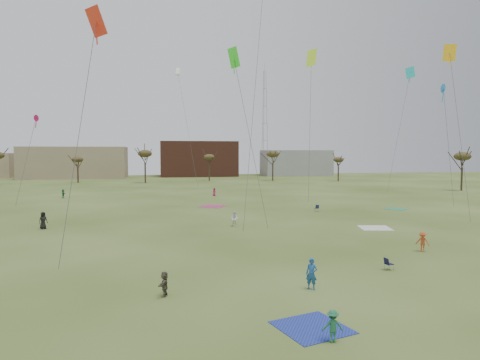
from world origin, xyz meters
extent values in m
plane|color=#374B17|center=(0.00, 0.00, 0.00)|extent=(260.00, 260.00, 0.00)
imported|color=#226743|center=(-0.44, -12.67, 0.71)|extent=(0.99, 0.66, 1.43)
imported|color=#1E508D|center=(1.13, -5.66, 0.95)|extent=(0.82, 0.78, 1.90)
imported|color=#4E4838|center=(-7.60, -5.30, 0.72)|extent=(0.74, 1.40, 1.44)
imported|color=black|center=(-20.29, 18.94, 0.93)|extent=(1.08, 1.04, 1.86)
imported|color=#BA4B22|center=(13.63, 2.06, 0.83)|extent=(1.17, 1.21, 1.66)
imported|color=white|center=(0.28, 16.85, 0.84)|extent=(1.01, 0.93, 1.68)
imported|color=#236A3D|center=(-25.20, 51.57, 0.80)|extent=(1.03, 1.54, 1.59)
imported|color=#B11E4E|center=(2.13, 50.43, 0.76)|extent=(0.88, 0.78, 1.52)
cube|color=#223396|center=(-0.79, -11.05, 0.00)|extent=(3.79, 3.79, 0.03)
cube|color=white|center=(15.18, 12.96, 0.00)|extent=(3.85, 3.85, 0.03)
cube|color=#AB3468|center=(-0.04, 34.85, 0.00)|extent=(4.97, 4.97, 0.03)
cube|color=#338C5D|center=(25.93, 26.92, 0.00)|extent=(3.85, 3.85, 0.03)
cube|color=#131336|center=(7.97, -2.58, 0.42)|extent=(0.57, 0.57, 0.04)
cube|color=#131336|center=(7.74, -2.61, 0.65)|extent=(0.20, 0.51, 0.44)
cube|color=#141A37|center=(13.66, 26.83, 0.42)|extent=(0.71, 0.71, 0.04)
cube|color=#141A37|center=(13.81, 27.00, 0.65)|extent=(0.45, 0.44, 0.44)
cube|color=red|center=(-11.99, 1.63, 17.26)|extent=(1.00, 1.00, 1.96)
cube|color=red|center=(-11.99, 1.63, 16.57)|extent=(0.08, 0.08, 1.76)
cylinder|color=#4C4C51|center=(-13.08, 0.04, 9.08)|extent=(2.22, 3.25, 16.36)
cube|color=#31D726|center=(-0.84, 10.66, 17.18)|extent=(0.95, 0.95, 1.87)
cube|color=#31D726|center=(-0.84, 10.66, 16.53)|extent=(0.08, 0.08, 1.68)
cylinder|color=#4C4C51|center=(0.76, 10.28, 9.04)|extent=(3.25, 0.79, 16.29)
cube|color=yellow|center=(22.48, 11.47, 18.79)|extent=(0.89, 0.89, 1.76)
cube|color=yellow|center=(22.48, 11.47, 18.18)|extent=(0.08, 0.08, 1.58)
cylinder|color=#4C4C51|center=(23.44, 10.65, 9.85)|extent=(1.96, 1.69, 17.90)
cylinder|color=#4C4C51|center=(1.43, 11.86, 13.91)|extent=(3.38, 5.66, 26.03)
cone|color=#247CCF|center=(29.72, 22.41, 16.84)|extent=(1.24, 0.09, 1.24)
cube|color=#247CCF|center=(29.72, 22.41, 16.05)|extent=(0.08, 0.08, 2.03)
cylinder|color=#4C4C51|center=(30.59, 22.14, 8.87)|extent=(1.78, 0.60, 15.95)
cube|color=#B9E626|center=(13.21, 28.34, 21.52)|extent=(1.22, 1.22, 2.40)
cube|color=#B9E626|center=(13.21, 28.34, 20.68)|extent=(0.08, 0.08, 2.16)
cylinder|color=#4C4C51|center=(13.43, 29.30, 11.21)|extent=(0.48, 1.97, 20.62)
cone|color=#AD1251|center=(-24.06, 31.58, 12.81)|extent=(0.90, 0.07, 0.90)
cube|color=#AD1251|center=(-24.06, 31.58, 12.24)|extent=(0.08, 0.08, 1.47)
cylinder|color=#4C4C51|center=(-25.76, 32.38, 6.86)|extent=(3.44, 1.65, 11.92)
cube|color=teal|center=(36.17, 40.72, 22.47)|extent=(1.09, 1.09, 2.14)
cube|color=teal|center=(36.17, 40.72, 21.72)|extent=(0.08, 0.08, 1.93)
cylinder|color=#4C4C51|center=(34.36, 41.03, 11.68)|extent=(3.65, 0.65, 21.57)
cube|color=white|center=(-4.04, 62.40, 25.20)|extent=(0.81, 0.81, 1.39)
cube|color=white|center=(-4.04, 62.40, 24.38)|extent=(0.08, 0.08, 2.09)
cylinder|color=#4C4C51|center=(-2.10, 61.53, 13.05)|extent=(3.95, 1.78, 24.30)
cylinder|color=#3A2B1E|center=(-30.00, 92.00, 2.16)|extent=(0.40, 0.40, 4.32)
ellipsoid|color=#473D1E|center=(-30.00, 92.00, 6.34)|extent=(3.02, 3.02, 1.58)
cylinder|color=#3A2B1E|center=(-12.00, 88.00, 2.70)|extent=(0.40, 0.40, 5.40)
ellipsoid|color=#473D1E|center=(-12.00, 88.00, 7.92)|extent=(3.78, 3.78, 1.98)
cylinder|color=#3A2B1E|center=(6.00, 94.00, 2.34)|extent=(0.40, 0.40, 4.68)
ellipsoid|color=#473D1E|center=(6.00, 94.00, 6.86)|extent=(3.28, 3.28, 1.72)
cylinder|color=#3A2B1E|center=(24.00, 90.00, 2.64)|extent=(0.40, 0.40, 5.28)
ellipsoid|color=#473D1E|center=(24.00, 90.00, 7.74)|extent=(3.70, 3.70, 1.94)
cylinder|color=#3A2B1E|center=(42.00, 85.00, 2.10)|extent=(0.40, 0.40, 4.20)
ellipsoid|color=#473D1E|center=(42.00, 85.00, 6.16)|extent=(2.94, 2.94, 1.54)
cylinder|color=#3A2B1E|center=(56.00, 52.00, 2.52)|extent=(0.40, 0.40, 5.04)
ellipsoid|color=#473D1E|center=(56.00, 52.00, 7.39)|extent=(3.53, 3.53, 1.85)
cube|color=#937F60|center=(-35.00, 115.00, 5.00)|extent=(32.00, 14.00, 10.00)
cube|color=brown|center=(5.00, 120.00, 6.00)|extent=(26.00, 16.00, 12.00)
cube|color=gray|center=(40.00, 118.00, 4.50)|extent=(24.00, 12.00, 9.00)
cylinder|color=#9EA3A8|center=(30.90, 125.00, 19.00)|extent=(0.16, 0.16, 38.00)
cylinder|color=#9EA3A8|center=(29.55, 125.78, 19.00)|extent=(0.16, 0.16, 38.00)
cylinder|color=#9EA3A8|center=(29.55, 124.22, 19.00)|extent=(0.16, 0.16, 38.00)
cylinder|color=#9EA3A8|center=(30.00, 125.00, 39.50)|extent=(0.10, 0.10, 3.00)
camera|label=1|loc=(-7.69, -29.75, 8.25)|focal=32.01mm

